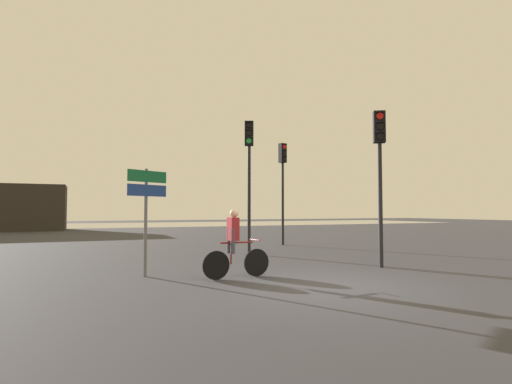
{
  "coord_description": "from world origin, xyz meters",
  "views": [
    {
      "loc": [
        -4.71,
        -7.12,
        1.58
      ],
      "look_at": [
        0.5,
        5.0,
        2.2
      ],
      "focal_mm": 28.0,
      "sensor_mm": 36.0,
      "label": 1
    }
  ],
  "objects_px": {
    "direction_sign_post": "(147,202)",
    "cyclist": "(234,243)",
    "traffic_light_near_right": "(380,158)",
    "traffic_light_far_right": "(283,175)",
    "traffic_light_center": "(249,162)"
  },
  "relations": [
    {
      "from": "traffic_light_center",
      "to": "traffic_light_near_right",
      "type": "bearing_deg",
      "value": 138.93
    },
    {
      "from": "cyclist",
      "to": "direction_sign_post",
      "type": "bearing_deg",
      "value": -123.76
    },
    {
      "from": "direction_sign_post",
      "to": "cyclist",
      "type": "relative_size",
      "value": 1.52
    },
    {
      "from": "traffic_light_near_right",
      "to": "cyclist",
      "type": "xyz_separation_m",
      "value": [
        -4.39,
        -0.06,
        -2.24
      ]
    },
    {
      "from": "traffic_light_near_right",
      "to": "traffic_light_far_right",
      "type": "bearing_deg",
      "value": -65.33
    },
    {
      "from": "traffic_light_center",
      "to": "traffic_light_near_right",
      "type": "relative_size",
      "value": 1.11
    },
    {
      "from": "traffic_light_center",
      "to": "direction_sign_post",
      "type": "height_order",
      "value": "traffic_light_center"
    },
    {
      "from": "traffic_light_center",
      "to": "traffic_light_far_right",
      "type": "distance_m",
      "value": 4.21
    },
    {
      "from": "traffic_light_far_right",
      "to": "direction_sign_post",
      "type": "height_order",
      "value": "traffic_light_far_right"
    },
    {
      "from": "traffic_light_near_right",
      "to": "direction_sign_post",
      "type": "distance_m",
      "value": 6.47
    },
    {
      "from": "traffic_light_near_right",
      "to": "direction_sign_post",
      "type": "height_order",
      "value": "traffic_light_near_right"
    },
    {
      "from": "traffic_light_near_right",
      "to": "traffic_light_center",
      "type": "bearing_deg",
      "value": -34.1
    },
    {
      "from": "direction_sign_post",
      "to": "cyclist",
      "type": "height_order",
      "value": "direction_sign_post"
    },
    {
      "from": "traffic_light_center",
      "to": "direction_sign_post",
      "type": "distance_m",
      "value": 5.66
    },
    {
      "from": "traffic_light_near_right",
      "to": "direction_sign_post",
      "type": "xyz_separation_m",
      "value": [
        -6.26,
        0.98,
        -1.27
      ]
    }
  ]
}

